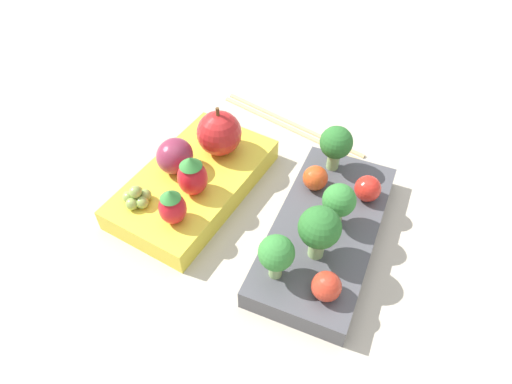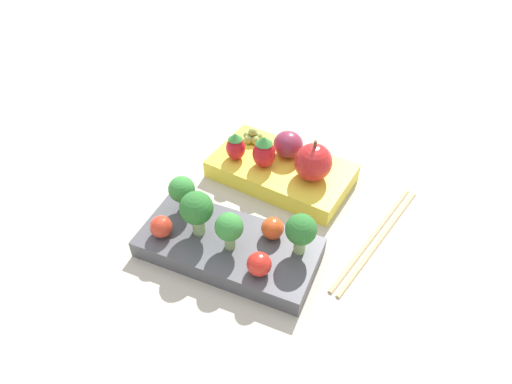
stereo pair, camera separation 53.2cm
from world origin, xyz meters
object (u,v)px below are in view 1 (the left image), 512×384
object	(u,v)px
bento_box_savoury	(325,231)
plum	(173,158)
cherry_tomato_0	(368,189)
strawberry_1	(192,176)
broccoli_floret_0	(319,229)
broccoli_floret_1	(339,202)
cherry_tomato_2	(315,178)
strawberry_0	(172,207)
chopsticks_pair	(291,125)
apple	(219,133)
bento_box_fruit	(192,185)
cherry_tomato_1	(326,286)
broccoli_floret_2	(276,254)
broccoli_floret_3	(336,144)
grape_cluster	(137,197)

from	to	relation	value
bento_box_savoury	plum	world-z (taller)	plum
cherry_tomato_0	strawberry_1	xyz separation A→B (m)	(0.07, -0.17, 0.01)
strawberry_1	plum	xyz separation A→B (m)	(-0.02, -0.04, -0.00)
broccoli_floret_0	broccoli_floret_1	world-z (taller)	broccoli_floret_0
cherry_tomato_2	plum	bearing A→B (deg)	-72.27
broccoli_floret_0	plum	distance (m)	0.18
broccoli_floret_0	strawberry_0	world-z (taller)	broccoli_floret_0
chopsticks_pair	apple	bearing A→B (deg)	-23.06
bento_box_savoury	bento_box_fruit	world-z (taller)	bento_box_fruit
cherry_tomato_2	strawberry_0	world-z (taller)	strawberry_0
bento_box_fruit	cherry_tomato_1	world-z (taller)	cherry_tomato_1
broccoli_floret_2	cherry_tomato_1	bearing A→B (deg)	90.03
bento_box_fruit	apple	bearing A→B (deg)	171.50
strawberry_0	broccoli_floret_0	bearing A→B (deg)	100.10
cherry_tomato_1	broccoli_floret_2	bearing A→B (deg)	-89.97
broccoli_floret_0	cherry_tomato_2	world-z (taller)	broccoli_floret_0
strawberry_1	cherry_tomato_2	bearing A→B (deg)	120.01
cherry_tomato_1	chopsticks_pair	distance (m)	0.26
broccoli_floret_3	plum	distance (m)	0.18
broccoli_floret_3	grape_cluster	bearing A→B (deg)	-49.15
broccoli_floret_1	broccoli_floret_2	world-z (taller)	same
broccoli_floret_0	cherry_tomato_2	distance (m)	0.09
broccoli_floret_3	strawberry_0	size ratio (longest dim) A/B	1.29
broccoli_floret_1	apple	xyz separation A→B (m)	(-0.04, -0.15, -0.00)
cherry_tomato_0	grape_cluster	xyz separation A→B (m)	(0.11, -0.21, -0.00)
bento_box_fruit	broccoli_floret_3	size ratio (longest dim) A/B	3.69
strawberry_0	apple	bearing A→B (deg)	-175.28
broccoli_floret_0	cherry_tomato_1	distance (m)	0.05
cherry_tomato_1	broccoli_floret_0	bearing A→B (deg)	-148.28
cherry_tomato_1	plum	xyz separation A→B (m)	(-0.07, -0.20, 0.01)
cherry_tomato_1	cherry_tomato_2	bearing A→B (deg)	-154.92
strawberry_0	chopsticks_pair	xyz separation A→B (m)	(-0.22, 0.04, -0.04)
cherry_tomato_1	strawberry_0	bearing A→B (deg)	-94.17
broccoli_floret_0	chopsticks_pair	distance (m)	0.23
bento_box_savoury	strawberry_0	size ratio (longest dim) A/B	5.14
grape_cluster	chopsticks_pair	distance (m)	0.23
broccoli_floret_2	grape_cluster	world-z (taller)	broccoli_floret_2
apple	strawberry_1	distance (m)	0.07
broccoli_floret_0	grape_cluster	size ratio (longest dim) A/B	2.02
apple	broccoli_floret_0	bearing A→B (deg)	60.30
broccoli_floret_2	apple	xyz separation A→B (m)	(-0.12, -0.13, -0.00)
broccoli_floret_2	broccoli_floret_3	xyz separation A→B (m)	(-0.16, -0.00, 0.00)
cherry_tomato_0	strawberry_1	distance (m)	0.18
broccoli_floret_2	broccoli_floret_3	world-z (taller)	broccoli_floret_3
apple	strawberry_1	bearing A→B (deg)	5.41
bento_box_fruit	broccoli_floret_0	xyz separation A→B (m)	(0.03, 0.16, 0.05)
strawberry_0	bento_box_fruit	bearing A→B (deg)	-163.79
broccoli_floret_2	broccoli_floret_0	bearing A→B (deg)	145.96
broccoli_floret_2	grape_cluster	xyz separation A→B (m)	(-0.01, -0.16, -0.02)
strawberry_0	broccoli_floret_3	bearing A→B (deg)	141.14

